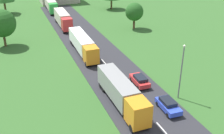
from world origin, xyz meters
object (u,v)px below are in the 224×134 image
Objects in this scene: lamppost_second at (181,69)px; tree_birch at (2,23)px; truck_second at (121,92)px; tree_pine at (134,12)px; truck_fourth at (63,18)px; truck_fifth at (51,5)px; car_fourth at (140,80)px; truck_third at (83,44)px; car_third at (168,105)px.

tree_birch is at bearing 126.12° from lamppost_second.
tree_pine is at bearing 61.68° from truck_second.
truck_second is at bearing -90.41° from truck_fourth.
truck_fifth is (0.01, 18.10, -0.10)m from truck_fourth.
tree_pine is at bearing 66.27° from car_fourth.
truck_fourth is at bearing 89.59° from truck_second.
lamppost_second reaches higher than car_fourth.
truck_fourth is at bearing 33.03° from tree_birch.
car_fourth is (4.66, -53.15, -1.25)m from truck_fifth.
lamppost_second is (8.13, -58.56, 2.47)m from truck_fifth.
car_third is (5.16, -23.25, -1.23)m from truck_third.
truck_third is 3.37× the size of car_third.
truck_third is at bearing 111.37° from lamppost_second.
truck_fourth reaches higher than truck_fifth.
truck_second reaches higher than truck_fifth.
tree_birch is at bearing 126.82° from car_fourth.
truck_fourth is (0.10, 19.38, 0.12)m from truck_third.
truck_third is (0.18, 19.91, -0.05)m from truck_second.
truck_second is 57.40m from truck_fifth.
truck_fourth is 35.38m from car_fourth.
tree_birch is (-14.40, 9.96, 2.95)m from truck_third.
truck_third is 1.10× the size of truck_fifth.
car_third is at bearing -87.10° from car_fourth.
lamppost_second is 33.33m from tree_pine.
truck_second is 2.93× the size of car_fourth.
tree_pine is (16.58, 11.19, 2.25)m from truck_third.
lamppost_second is at bearing -82.09° from truck_fifth.
car_third is at bearing -59.50° from tree_birch.
truck_fifth is at bearing 122.06° from tree_pine.
truck_second is 1.91× the size of tree_pine.
tree_birch is at bearing -146.97° from truck_fourth.
car_fourth is at bearing 92.90° from car_third.
truck_second is at bearing -139.38° from car_fourth.
truck_fourth is (0.28, 39.29, 0.07)m from truck_second.
lamppost_second is at bearing -78.62° from truck_fourth.
truck_fourth is 2.89× the size of car_fourth.
car_fourth is 0.65× the size of tree_pine.
truck_second is 6.65m from car_fourth.
truck_fifth is (0.29, 57.39, -0.03)m from truck_second.
truck_third is 16.42m from car_fourth.
lamppost_second is at bearing -68.63° from truck_third.
tree_pine reaches higher than truck_fourth.
truck_fourth is 1.52× the size of lamppost_second.
truck_fourth is at bearing 153.57° from tree_pine.
truck_third is at bearing -90.17° from truck_fifth.
car_fourth is at bearing -113.73° from tree_pine.
truck_second is 1.59× the size of tree_birch.
tree_birch is at bearing 115.46° from truck_second.
tree_pine is (16.48, -8.19, 2.13)m from truck_fourth.
lamppost_second reaches higher than tree_birch.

